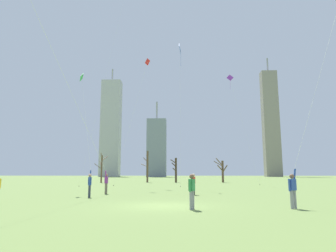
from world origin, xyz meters
The scene contains 17 objects.
ground_plane centered at (0.00, 0.00, 0.00)m, with size 400.00×400.00×0.00m, color olive.
kite_flyer_midfield_center_orange centered at (-5.53, 5.68, 3.42)m, with size 2.65×16.69×14.86m.
kite_flyer_midfield_left_green centered at (-5.70, 5.65, 1.94)m, with size 3.10×6.19×10.91m.
kite_flyer_foreground_left_yellow centered at (7.32, -0.54, 3.73)m, with size 6.75×3.11×16.65m.
bystander_strolling_midfield centered at (1.43, -1.62, 0.90)m, with size 0.32×0.47×1.62m.
bystander_far_off_by_trees centered at (1.91, 7.80, 0.90)m, with size 0.29×0.49×1.62m.
distant_kite_drifting_left_purple centered at (8.96, 29.17, 15.08)m, with size 4.14×1.17×16.92m.
distant_kite_high_overhead_red centered at (-3.97, 22.97, 14.99)m, with size 5.04×2.16×17.13m.
distant_kite_low_near_trees_white centered at (-8.14, 25.14, 23.73)m, with size 5.30×3.37×29.65m.
distant_kite_drifting_right_blue centered at (0.93, 18.33, 15.33)m, with size 0.21×5.16×17.02m.
bare_tree_right_of_center centered at (-0.02, 39.45, 2.35)m, with size 1.22×2.19×4.46m.
bare_tree_rightmost centered at (-5.25, 39.60, 3.04)m, with size 1.49×2.00×5.78m.
bare_tree_leftmost centered at (8.56, 39.96, 2.25)m, with size 2.31×2.89×4.45m.
bare_tree_far_right_edge centered at (-13.40, 38.19, 2.73)m, with size 1.93×2.98×5.27m.
skyline_tall_tower centered at (-35.28, 135.91, 25.11)m, with size 9.92×6.47×56.88m.
skyline_mid_tower_left centered at (-10.28, 122.97, 13.51)m, with size 8.91×6.50×35.50m.
skyline_slender_spire centered at (46.37, 134.27, 26.85)m, with size 7.71×5.15×60.99m.
Camera 1 is at (0.92, -15.73, 1.65)m, focal length 31.88 mm.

